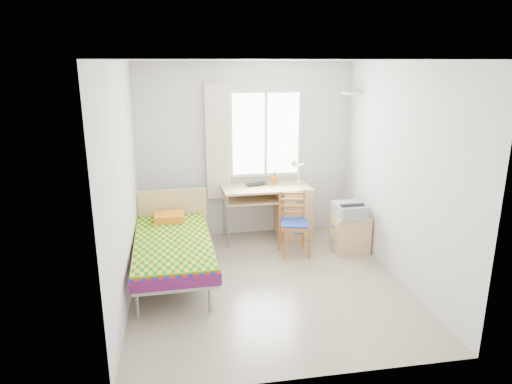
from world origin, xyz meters
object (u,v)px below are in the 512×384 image
bed (173,244)px  printer (349,210)px  chair (294,219)px  cabinet (350,233)px  desk (289,209)px

bed → printer: size_ratio=4.55×
bed → chair: bearing=12.3°
bed → printer: (2.41, 0.35, 0.19)m
chair → cabinet: bearing=8.8°
bed → desk: 2.00m
desk → chair: chair is taller
chair → cabinet: (0.80, -0.04, -0.24)m
desk → chair: 0.62m
chair → printer: (0.76, -0.06, 0.12)m
bed → chair: 1.70m
bed → chair: size_ratio=2.30×
bed → desk: bearing=28.9°
bed → chair: chair is taller
desk → cabinet: 0.99m
desk → printer: 0.98m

